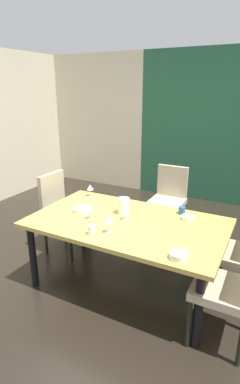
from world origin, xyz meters
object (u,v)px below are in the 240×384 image
object	(u,v)px
wine_glass_near_window	(108,219)
serving_bowl_rear	(179,256)
dining_table	(127,228)
cup_front	(92,230)
chair_right_near	(234,285)
wine_glass_right	(90,187)
chair_head_far	(169,196)
serving_bowl_corner	(82,210)
wine_glass_center	(90,207)
serving_bowl_east	(188,218)
cup_left	(182,210)
wine_glass_west	(125,210)
pitcher_near_shelf	(124,206)

from	to	relation	value
wine_glass_near_window	serving_bowl_rear	world-z (taller)	wine_glass_near_window
dining_table	cup_front	world-z (taller)	cup_front
chair_right_near	cup_front	bearing A→B (deg)	94.55
wine_glass_near_window	wine_glass_right	bearing A→B (deg)	132.45
chair_head_far	serving_bowl_corner	size ratio (longest dim) A/B	5.49
dining_table	serving_bowl_corner	bearing A→B (deg)	-178.33
wine_glass_right	serving_bowl_rear	distance (m)	1.59
wine_glass_center	wine_glass_right	bearing A→B (deg)	122.65
wine_glass_right	chair_head_far	bearing A→B (deg)	53.05
wine_glass_near_window	serving_bowl_corner	bearing A→B (deg)	149.64
cup_front	serving_bowl_east	bearing A→B (deg)	46.53
wine_glass_center	cup_left	size ratio (longest dim) A/B	2.14
wine_glass_near_window	cup_front	bearing A→B (deg)	-141.96
serving_bowl_rear	cup_front	bearing A→B (deg)	177.77
dining_table	serving_bowl_rear	bearing A→B (deg)	-33.12
cup_front	wine_glass_west	bearing A→B (deg)	73.91
wine_glass_west	serving_bowl_corner	size ratio (longest dim) A/B	0.78
cup_left	chair_right_near	bearing A→B (deg)	-48.45
wine_glass_right	wine_glass_center	bearing A→B (deg)	-57.35
cup_left	cup_front	size ratio (longest dim) A/B	0.94
chair_right_near	wine_glass_west	world-z (taller)	chair_right_near
wine_glass_right	cup_left	bearing A→B (deg)	-0.80
wine_glass_center	serving_bowl_rear	world-z (taller)	wine_glass_center
chair_head_far	chair_right_near	distance (m)	1.94
wine_glass_west	wine_glass_center	xyz separation A→B (m)	(-0.31, -0.14, 0.02)
chair_right_near	wine_glass_near_window	size ratio (longest dim) A/B	5.23
serving_bowl_corner	serving_bowl_east	bearing A→B (deg)	17.48
wine_glass_right	serving_bowl_rear	world-z (taller)	wine_glass_right
serving_bowl_east	serving_bowl_rear	size ratio (longest dim) A/B	0.86
serving_bowl_east	cup_left	xyz separation A→B (m)	(-0.09, 0.11, 0.02)
dining_table	wine_glass_center	world-z (taller)	wine_glass_center
cup_front	chair_head_far	bearing A→B (deg)	85.79
cup_front	serving_bowl_corner	bearing A→B (deg)	134.34
wine_glass_right	wine_glass_center	world-z (taller)	wine_glass_center
serving_bowl_corner	cup_front	distance (m)	0.52
wine_glass_west	serving_bowl_rear	size ratio (longest dim) A/B	0.93
wine_glass_near_window	wine_glass_center	xyz separation A→B (m)	(-0.31, 0.18, -0.01)
wine_glass_right	pitcher_near_shelf	bearing A→B (deg)	-25.69
wine_glass_west	cup_left	xyz separation A→B (m)	(0.45, 0.39, -0.06)
dining_table	cup_front	xyz separation A→B (m)	(-0.15, -0.39, 0.11)
serving_bowl_east	cup_front	world-z (taller)	cup_front
wine_glass_near_window	wine_glass_right	size ratio (longest dim) A/B	1.28
chair_right_near	wine_glass_center	world-z (taller)	chair_right_near
wine_glass_right	cup_left	world-z (taller)	wine_glass_right
cup_left	wine_glass_center	bearing A→B (deg)	-144.95
serving_bowl_east	cup_left	bearing A→B (deg)	130.96
dining_table	chair_head_far	size ratio (longest dim) A/B	1.98
wine_glass_right	serving_bowl_corner	bearing A→B (deg)	-67.57
chair_right_near	serving_bowl_east	world-z (taller)	chair_right_near
serving_bowl_corner	pitcher_near_shelf	distance (m)	0.44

